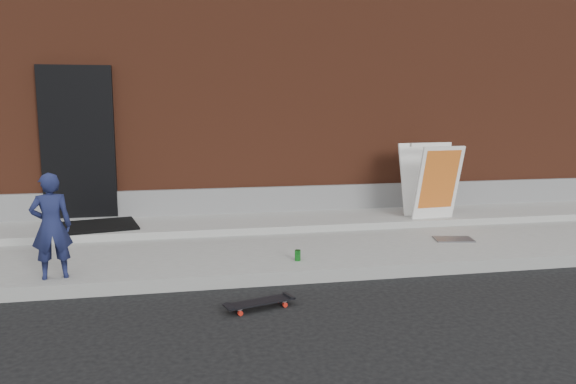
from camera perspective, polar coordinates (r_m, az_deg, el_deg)
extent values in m
plane|color=black|center=(6.24, 0.05, -9.43)|extent=(80.00, 80.00, 0.00)
cube|color=gray|center=(7.63, -2.13, -5.40)|extent=(20.00, 3.00, 0.15)
cube|color=gray|center=(8.47, -3.09, -3.10)|extent=(20.00, 1.20, 0.10)
cube|color=#5B2A19|center=(12.87, -6.09, 11.28)|extent=(20.00, 8.00, 5.00)
cube|color=gray|center=(8.98, -3.61, -0.79)|extent=(20.00, 0.10, 0.40)
cube|color=black|center=(8.91, -20.54, 4.74)|extent=(1.05, 0.12, 2.25)
imported|color=#191F47|center=(6.34, -22.92, -3.20)|extent=(0.45, 0.35, 1.12)
cylinder|color=red|center=(5.72, -1.02, -10.92)|extent=(0.05, 0.04, 0.05)
cylinder|color=red|center=(5.59, -0.32, -11.39)|extent=(0.05, 0.04, 0.05)
cylinder|color=red|center=(5.53, -5.49, -11.66)|extent=(0.05, 0.04, 0.05)
cylinder|color=red|center=(5.40, -4.87, -12.17)|extent=(0.05, 0.04, 0.05)
cube|color=#AAA9AE|center=(5.64, -0.68, -10.85)|extent=(0.09, 0.16, 0.02)
cube|color=#AAA9AE|center=(5.46, -5.19, -11.60)|extent=(0.09, 0.16, 0.02)
cube|color=black|center=(5.54, -2.89, -11.08)|extent=(0.71, 0.37, 0.01)
cube|color=white|center=(8.62, 15.01, 0.89)|extent=(0.71, 0.37, 1.11)
cube|color=white|center=(9.04, 13.36, 1.32)|extent=(0.71, 0.37, 1.11)
cube|color=gold|center=(8.60, 15.10, 0.49)|extent=(0.59, 0.29, 0.88)
cube|color=white|center=(8.77, 14.31, 4.70)|extent=(0.68, 0.12, 0.06)
cylinder|color=#1A8324|center=(6.60, 0.99, -6.45)|extent=(0.09, 0.09, 0.13)
cube|color=black|center=(8.37, -18.81, -3.27)|extent=(1.21, 1.06, 0.03)
cube|color=#59595E|center=(7.93, 16.47, -4.62)|extent=(0.56, 0.41, 0.02)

